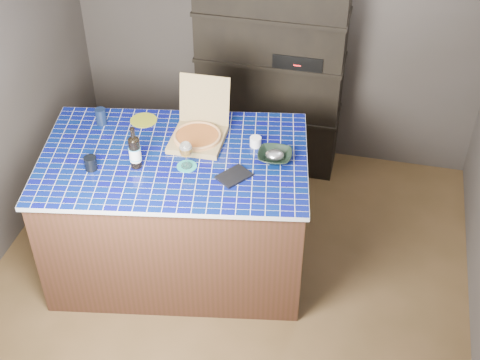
% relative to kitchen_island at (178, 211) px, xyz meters
% --- Properties ---
extents(room, '(3.50, 3.50, 3.50)m').
position_rel_kitchen_island_xyz_m(room, '(0.39, -0.11, 0.75)').
color(room, brown).
rests_on(room, ground).
extents(shelving_unit, '(1.20, 0.41, 1.80)m').
position_rel_kitchen_island_xyz_m(shelving_unit, '(0.40, 1.42, 0.41)').
color(shelving_unit, black).
rests_on(shelving_unit, floor).
extents(kitchen_island, '(1.98, 1.45, 0.99)m').
position_rel_kitchen_island_xyz_m(kitchen_island, '(0.00, 0.00, 0.00)').
color(kitchen_island, '#412319').
rests_on(kitchen_island, floor).
extents(pizza_box, '(0.37, 0.44, 0.39)m').
position_rel_kitchen_island_xyz_m(pizza_box, '(0.11, 0.22, 0.55)').
color(pizza_box, olive).
rests_on(pizza_box, kitchen_island).
extents(mead_bottle, '(0.08, 0.08, 0.31)m').
position_rel_kitchen_island_xyz_m(mead_bottle, '(-0.21, -0.16, 0.62)').
color(mead_bottle, black).
rests_on(mead_bottle, kitchen_island).
extents(teal_trivet, '(0.13, 0.13, 0.01)m').
position_rel_kitchen_island_xyz_m(teal_trivet, '(0.12, -0.09, 0.50)').
color(teal_trivet, teal).
rests_on(teal_trivet, kitchen_island).
extents(wine_glass, '(0.09, 0.09, 0.20)m').
position_rel_kitchen_island_xyz_m(wine_glass, '(0.12, -0.09, 0.63)').
color(wine_glass, white).
rests_on(wine_glass, teal_trivet).
extents(tumbler, '(0.08, 0.08, 0.09)m').
position_rel_kitchen_island_xyz_m(tumbler, '(-0.49, -0.25, 0.54)').
color(tumbler, black).
rests_on(tumbler, kitchen_island).
extents(dvd_case, '(0.24, 0.26, 0.02)m').
position_rel_kitchen_island_xyz_m(dvd_case, '(0.45, -0.12, 0.50)').
color(dvd_case, black).
rests_on(dvd_case, kitchen_island).
extents(bowl, '(0.24, 0.24, 0.06)m').
position_rel_kitchen_island_xyz_m(bowl, '(0.67, 0.12, 0.52)').
color(bowl, black).
rests_on(bowl, kitchen_island).
extents(foil_contents, '(0.13, 0.11, 0.06)m').
position_rel_kitchen_island_xyz_m(foil_contents, '(0.67, 0.12, 0.54)').
color(foil_contents, silver).
rests_on(foil_contents, bowl).
extents(white_jar, '(0.08, 0.08, 0.07)m').
position_rel_kitchen_island_xyz_m(white_jar, '(0.52, 0.25, 0.53)').
color(white_jar, white).
rests_on(white_jar, kitchen_island).
extents(navy_cup, '(0.08, 0.08, 0.12)m').
position_rel_kitchen_island_xyz_m(navy_cup, '(-0.62, 0.26, 0.56)').
color(navy_cup, black).
rests_on(navy_cup, kitchen_island).
extents(green_trivet, '(0.20, 0.20, 0.01)m').
position_rel_kitchen_island_xyz_m(green_trivet, '(-0.34, 0.37, 0.50)').
color(green_trivet, olive).
rests_on(green_trivet, kitchen_island).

